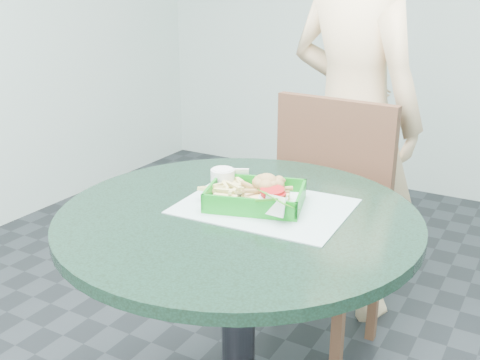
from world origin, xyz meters
The scene contains 9 objects.
cafe_table centered at (0.00, 0.00, 0.58)m, with size 0.93×0.93×0.75m.
dining_chair centered at (-0.03, 0.63, 0.53)m, with size 0.47×0.47×0.93m.
diner_person centered at (-0.04, 0.96, 0.89)m, with size 0.65×0.43×1.78m, color beige.
placemat centered at (0.04, 0.07, 0.75)m, with size 0.43×0.32×0.00m, color #9FBCBA.
food_basket centered at (0.02, 0.06, 0.77)m, with size 0.24×0.18×0.05m.
crab_sandwich centered at (0.04, 0.08, 0.80)m, with size 0.12×0.12×0.07m.
fries_pile centered at (-0.06, 0.08, 0.79)m, with size 0.11×0.12×0.04m, color #D5C671, non-canonical shape.
sauce_ramekin centered at (-0.09, 0.14, 0.80)m, with size 0.07×0.07×0.04m.
garnish_cup centered at (0.08, 0.02, 0.79)m, with size 0.11×0.11×0.04m.
Camera 1 is at (0.67, -1.14, 1.33)m, focal length 42.00 mm.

